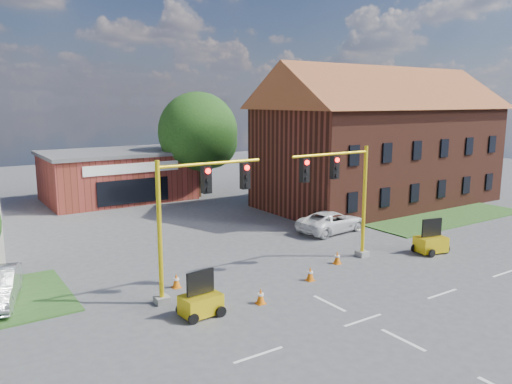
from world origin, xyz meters
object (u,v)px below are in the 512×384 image
trailer_west (201,302)px  trailer_east (431,243)px  pickup_white (332,221)px  signal_mast_west (194,210)px  signal_mast_east (343,190)px

trailer_west → trailer_east: bearing=-3.6°
trailer_west → pickup_white: size_ratio=0.36×
trailer_west → trailer_east: trailer_east is taller
signal_mast_west → trailer_west: 4.01m
trailer_east → signal_mast_west: bearing=-174.4°
signal_mast_west → trailer_east: (14.11, -1.69, -3.32)m
trailer_west → signal_mast_east: bearing=7.2°
signal_mast_east → trailer_east: bearing=-17.3°
signal_mast_west → signal_mast_east: bearing=0.0°
signal_mast_east → pickup_white: bearing=52.5°
signal_mast_west → signal_mast_east: (8.71, 0.00, 0.00)m
trailer_east → trailer_west: bearing=-166.3°
signal_mast_east → trailer_west: size_ratio=3.42×
signal_mast_west → pickup_white: bearing=21.7°
signal_mast_east → trailer_east: (5.40, -1.69, -3.32)m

